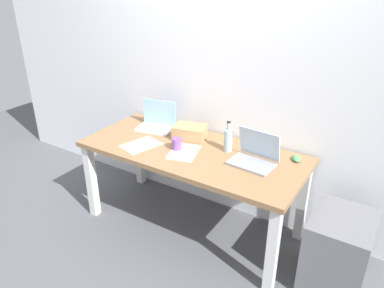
{
  "coord_description": "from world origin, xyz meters",
  "views": [
    {
      "loc": [
        1.4,
        -2.24,
        2.07
      ],
      "look_at": [
        0.0,
        0.0,
        0.79
      ],
      "focal_mm": 34.76,
      "sensor_mm": 36.0,
      "label": 1
    }
  ],
  "objects_px": {
    "beer_bottle": "(228,139)",
    "cardboard_box": "(190,132)",
    "coffee_mug": "(177,144)",
    "filing_cabinet": "(337,252)",
    "laptop_right": "(254,156)",
    "computer_mouse": "(296,158)",
    "desk": "(192,160)",
    "laptop_left": "(157,122)"
  },
  "relations": [
    {
      "from": "laptop_left",
      "to": "cardboard_box",
      "type": "distance_m",
      "value": 0.37
    },
    {
      "from": "laptop_right",
      "to": "computer_mouse",
      "type": "xyz_separation_m",
      "value": [
        0.26,
        0.21,
        -0.04
      ]
    },
    {
      "from": "laptop_left",
      "to": "computer_mouse",
      "type": "xyz_separation_m",
      "value": [
        1.26,
        0.07,
        -0.04
      ]
    },
    {
      "from": "computer_mouse",
      "to": "desk",
      "type": "bearing_deg",
      "value": 173.57
    },
    {
      "from": "beer_bottle",
      "to": "computer_mouse",
      "type": "relative_size",
      "value": 2.49
    },
    {
      "from": "laptop_left",
      "to": "beer_bottle",
      "type": "distance_m",
      "value": 0.75
    },
    {
      "from": "coffee_mug",
      "to": "filing_cabinet",
      "type": "xyz_separation_m",
      "value": [
        1.31,
        0.03,
        -0.51
      ]
    },
    {
      "from": "laptop_right",
      "to": "beer_bottle",
      "type": "xyz_separation_m",
      "value": [
        -0.26,
        0.08,
        0.04
      ]
    },
    {
      "from": "desk",
      "to": "laptop_left",
      "type": "distance_m",
      "value": 0.56
    },
    {
      "from": "desk",
      "to": "beer_bottle",
      "type": "bearing_deg",
      "value": 28.59
    },
    {
      "from": "coffee_mug",
      "to": "filing_cabinet",
      "type": "relative_size",
      "value": 0.17
    },
    {
      "from": "cardboard_box",
      "to": "filing_cabinet",
      "type": "xyz_separation_m",
      "value": [
        1.33,
        -0.2,
        -0.52
      ]
    },
    {
      "from": "computer_mouse",
      "to": "filing_cabinet",
      "type": "xyz_separation_m",
      "value": [
        0.44,
        -0.29,
        -0.48
      ]
    },
    {
      "from": "desk",
      "to": "laptop_right",
      "type": "xyz_separation_m",
      "value": [
        0.51,
        0.06,
        0.15
      ]
    },
    {
      "from": "cardboard_box",
      "to": "coffee_mug",
      "type": "distance_m",
      "value": 0.23
    },
    {
      "from": "computer_mouse",
      "to": "cardboard_box",
      "type": "bearing_deg",
      "value": 160.3
    },
    {
      "from": "desk",
      "to": "computer_mouse",
      "type": "bearing_deg",
      "value": 19.08
    },
    {
      "from": "desk",
      "to": "coffee_mug",
      "type": "height_order",
      "value": "coffee_mug"
    },
    {
      "from": "beer_bottle",
      "to": "cardboard_box",
      "type": "xyz_separation_m",
      "value": [
        -0.38,
        0.04,
        -0.04
      ]
    },
    {
      "from": "laptop_right",
      "to": "coffee_mug",
      "type": "bearing_deg",
      "value": -169.41
    },
    {
      "from": "computer_mouse",
      "to": "filing_cabinet",
      "type": "relative_size",
      "value": 0.18
    },
    {
      "from": "coffee_mug",
      "to": "beer_bottle",
      "type": "bearing_deg",
      "value": 28.66
    },
    {
      "from": "laptop_left",
      "to": "computer_mouse",
      "type": "height_order",
      "value": "laptop_left"
    },
    {
      "from": "cardboard_box",
      "to": "laptop_left",
      "type": "bearing_deg",
      "value": 176.21
    },
    {
      "from": "cardboard_box",
      "to": "filing_cabinet",
      "type": "relative_size",
      "value": 0.47
    },
    {
      "from": "cardboard_box",
      "to": "coffee_mug",
      "type": "height_order",
      "value": "cardboard_box"
    },
    {
      "from": "laptop_right",
      "to": "filing_cabinet",
      "type": "height_order",
      "value": "laptop_right"
    },
    {
      "from": "laptop_right",
      "to": "beer_bottle",
      "type": "distance_m",
      "value": 0.27
    },
    {
      "from": "cardboard_box",
      "to": "desk",
      "type": "bearing_deg",
      "value": -52.76
    },
    {
      "from": "laptop_right",
      "to": "computer_mouse",
      "type": "distance_m",
      "value": 0.33
    },
    {
      "from": "laptop_left",
      "to": "beer_bottle",
      "type": "height_order",
      "value": "beer_bottle"
    },
    {
      "from": "laptop_left",
      "to": "filing_cabinet",
      "type": "relative_size",
      "value": 0.62
    },
    {
      "from": "desk",
      "to": "cardboard_box",
      "type": "relative_size",
      "value": 6.76
    },
    {
      "from": "beer_bottle",
      "to": "filing_cabinet",
      "type": "bearing_deg",
      "value": -9.55
    },
    {
      "from": "desk",
      "to": "beer_bottle",
      "type": "distance_m",
      "value": 0.34
    },
    {
      "from": "coffee_mug",
      "to": "filing_cabinet",
      "type": "height_order",
      "value": "coffee_mug"
    },
    {
      "from": "desk",
      "to": "laptop_right",
      "type": "bearing_deg",
      "value": 6.31
    },
    {
      "from": "desk",
      "to": "filing_cabinet",
      "type": "distance_m",
      "value": 1.26
    },
    {
      "from": "cardboard_box",
      "to": "beer_bottle",
      "type": "bearing_deg",
      "value": -5.59
    },
    {
      "from": "desk",
      "to": "laptop_right",
      "type": "height_order",
      "value": "laptop_right"
    },
    {
      "from": "laptop_left",
      "to": "coffee_mug",
      "type": "relative_size",
      "value": 3.69
    },
    {
      "from": "coffee_mug",
      "to": "laptop_right",
      "type": "bearing_deg",
      "value": 10.59
    }
  ]
}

